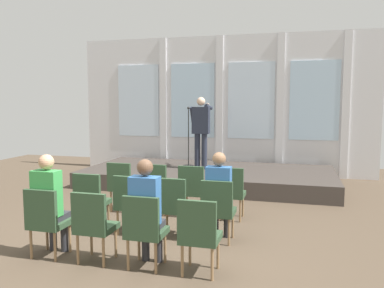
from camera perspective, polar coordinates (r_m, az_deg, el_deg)
The scene contains 20 objects.
ground_plane at distance 5.72m, azimuth -7.96°, elevation -14.99°, with size 16.16×16.16×0.00m, color brown.
rear_partition at distance 11.30m, azimuth 4.60°, elevation 5.76°, with size 8.52×0.14×3.94m.
stage_platform at distance 9.83m, azimuth 2.42°, elevation -4.78°, with size 6.12×2.79×0.39m, color #3F3833.
speaker at distance 9.70m, azimuth 1.32°, elevation 2.45°, with size 0.52×0.69×1.79m.
mic_stand at distance 10.13m, azimuth -0.52°, elevation -1.42°, with size 0.28×0.28×1.56m.
chair_r0_c0 at distance 7.47m, azimuth -10.28°, elevation -5.71°, with size 0.46×0.44×0.94m.
chair_r0_c1 at distance 7.20m, azimuth -5.27°, elevation -6.08°, with size 0.46×0.44×0.94m.
chair_r0_c2 at distance 7.00m, azimuth 0.09°, elevation -6.42°, with size 0.46×0.44×0.94m.
chair_r0_c3 at distance 6.85m, azimuth 5.72°, elevation -6.72°, with size 0.46×0.44×0.94m.
chair_r1_c0 at distance 6.48m, azimuth -14.64°, elevation -7.64°, with size 0.46×0.44×0.94m.
chair_r1_c1 at distance 6.17m, azimuth -8.99°, elevation -8.20°, with size 0.46×0.44×0.94m.
chair_r1_c2 at distance 5.93m, azimuth -2.81°, elevation -8.73°, with size 0.46×0.44×0.94m.
chair_r1_c3 at distance 5.76m, azimuth 3.84°, elevation -9.18°, with size 0.46×0.44×0.94m.
audience_r1_c3 at distance 5.79m, azimuth 4.01°, elevation -7.01°, with size 0.36×0.39×1.34m.
chair_r2_c0 at distance 5.55m, azimuth -20.57°, elevation -10.16°, with size 0.46×0.44×0.94m.
audience_r2_c0 at distance 5.56m, azimuth -20.18°, elevation -7.71°, with size 0.36×0.39×1.38m.
chair_r2_c1 at distance 5.19m, azimuth -14.23°, elevation -11.09°, with size 0.46×0.44×0.94m.
chair_r2_c2 at distance 4.90m, azimuth -7.01°, elevation -11.99°, with size 0.46×0.44×0.94m.
audience_r2_c2 at distance 4.91m, azimuth -6.69°, elevation -9.26°, with size 0.36×0.39×1.37m.
chair_r2_c3 at distance 4.70m, azimuth 1.04°, elevation -12.76°, with size 0.46×0.44×0.94m.
Camera 1 is at (2.12, -4.90, 2.06)m, focal length 36.41 mm.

